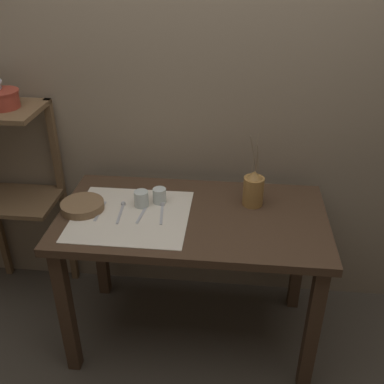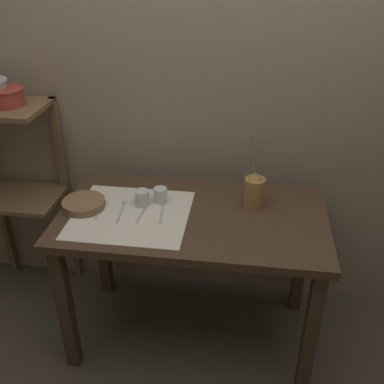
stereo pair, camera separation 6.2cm
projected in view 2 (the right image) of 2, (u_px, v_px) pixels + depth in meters
ground_plane at (192, 332)px, 2.48m from camera, size 12.00×12.00×0.00m
stone_wall_back at (205, 95)px, 2.27m from camera, size 7.00×0.06×2.40m
wooden_table at (192, 234)px, 2.15m from camera, size 1.25×0.68×0.77m
wooden_shelf_unit at (15, 167)px, 2.43m from camera, size 0.48×0.34×1.18m
linen_cloth at (131, 214)px, 2.09m from camera, size 0.54×0.49×0.00m
pitcher_with_flowers at (254, 190)px, 2.13m from camera, size 0.10×0.10×0.37m
wooden_bowl at (84, 204)px, 2.14m from camera, size 0.20×0.20×0.04m
glass_tumbler_near at (142, 198)px, 2.15m from camera, size 0.07×0.07×0.08m
glass_tumbler_far at (160, 195)px, 2.17m from camera, size 0.06×0.06×0.07m
fork_inner at (101, 209)px, 2.13m from camera, size 0.01×0.17×0.00m
spoon_outer at (123, 206)px, 2.15m from camera, size 0.03×0.18×0.02m
fork_outer at (143, 212)px, 2.10m from camera, size 0.03×0.17×0.00m
spoon_inner at (163, 207)px, 2.14m from camera, size 0.04×0.18×0.02m
metal_pot_small at (6, 96)px, 2.19m from camera, size 0.17×0.17×0.09m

